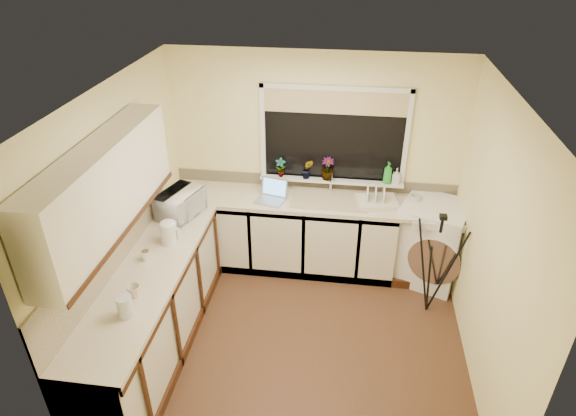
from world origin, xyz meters
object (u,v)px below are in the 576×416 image
Objects in this scene: dish_rack at (377,202)px; tripod at (434,265)px; plant_b at (307,169)px; kettle at (169,233)px; cup_back at (415,199)px; soap_bottle_green at (388,173)px; plant_a at (281,168)px; microwave at (180,204)px; cup_left at (134,291)px; glass_jug at (125,306)px; laptop at (272,194)px; washing_machine at (430,242)px; plant_c at (328,169)px; steel_jar at (146,255)px; soap_bottle_clear at (396,176)px.

tripod is at bearing -54.65° from dish_rack.
kettle is at bearing -133.91° from plant_b.
cup_back is at bearing 24.69° from kettle.
kettle is at bearing -149.18° from soap_bottle_green.
plant_a is at bearing 54.32° from kettle.
microwave is at bearing -149.75° from plant_b.
dish_rack is at bearing 41.86° from cup_left.
soap_bottle_green is at bearing 47.43° from glass_jug.
laptop is 1.54× the size of plant_b.
cup_left is (-2.62, -1.78, 0.48)m from washing_machine.
cup_left is at bearing -162.62° from tripod.
dish_rack is at bearing -113.17° from soap_bottle_green.
glass_jug is 0.70× the size of soap_bottle_green.
glass_jug is at bearing -111.36° from plant_a.
dish_rack is 1.13m from plant_a.
plant_a is (-1.08, 0.24, 0.23)m from dish_rack.
soap_bottle_green is at bearing 56.55° from dish_rack.
plant_c is 2.15× the size of cup_back.
cup_left is (0.10, -0.49, 0.00)m from steel_jar.
cup_back is at bearing -59.11° from microwave.
washing_machine is 5.35× the size of glass_jug.
microwave reaches higher than glass_jug.
tripod is (0.59, -0.58, -0.35)m from dish_rack.
cup_back is 3.05m from cup_left.
tripod is 5.06× the size of plant_b.
steel_jar is at bearing -167.06° from microwave.
soap_bottle_clear is (2.16, 2.25, 0.15)m from glass_jug.
steel_jar is 2.02m from plant_b.
cup_left is at bearing -137.16° from soap_bottle_clear.
soap_bottle_clear is at bearing 29.78° from kettle.
glass_jug is 0.99× the size of soap_bottle_clear.
dish_rack is (1.14, 0.03, -0.03)m from laptop.
soap_bottle_clear is at bearing -54.42° from microwave.
soap_bottle_clear is at bearing 25.39° from laptop.
plant_b is at bearing -42.39° from microwave.
cup_back is at bearing 29.17° from steel_jar.
dish_rack reaches higher than washing_machine.
plant_c is 0.66m from soap_bottle_green.
plant_b reaches higher than washing_machine.
dish_rack is 2.40× the size of soap_bottle_clear.
steel_jar is 2.68m from soap_bottle_green.
plant_c is at bearing -170.47° from washing_machine.
cup_back is at bearing 3.56° from dish_rack.
tripod is 1.12m from soap_bottle_green.
soap_bottle_green is (2.13, 0.73, 0.14)m from microwave.
kettle reaches higher than cup_left.
glass_jug is 1.58× the size of cup_left.
plant_c is 2.30× the size of cup_left.
steel_jar is 2.86m from cup_back.
washing_machine is at bearing -24.58° from soap_bottle_green.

